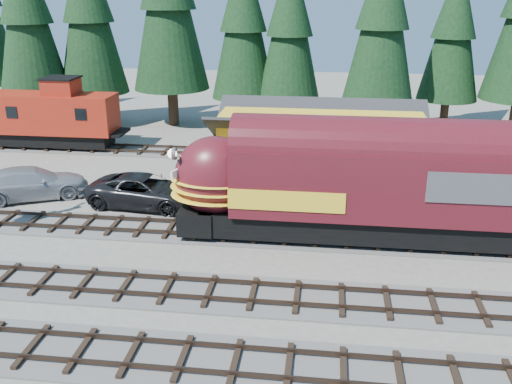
# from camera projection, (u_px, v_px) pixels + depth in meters

# --- Properties ---
(ground) EXTENTS (120.00, 120.00, 0.00)m
(ground) POSITION_uv_depth(u_px,v_px,m) (313.00, 277.00, 24.88)
(ground) COLOR #6B665B
(ground) RESTS_ON ground
(track_spur) EXTENTS (32.00, 3.20, 0.33)m
(track_spur) POSITION_uv_depth(u_px,v_px,m) (187.00, 152.00, 42.78)
(track_spur) COLOR #4C4947
(track_spur) RESTS_ON ground
(depot) EXTENTS (12.80, 7.00, 5.30)m
(depot) POSITION_uv_depth(u_px,v_px,m) (320.00, 146.00, 33.62)
(depot) COLOR yellow
(depot) RESTS_ON ground
(conifer_backdrop) EXTENTS (80.23, 20.09, 16.92)m
(conifer_backdrop) POSITION_uv_depth(u_px,v_px,m) (379.00, 13.00, 44.36)
(conifer_backdrop) COLOR black
(conifer_backdrop) RESTS_ON ground
(locomotive) EXTENTS (17.48, 3.47, 4.75)m
(locomotive) POSITION_uv_depth(u_px,v_px,m) (341.00, 188.00, 27.51)
(locomotive) COLOR black
(locomotive) RESTS_ON ground
(caboose) EXTENTS (9.68, 2.81, 5.04)m
(caboose) POSITION_uv_depth(u_px,v_px,m) (53.00, 116.00, 43.14)
(caboose) COLOR black
(caboose) RESTS_ON ground
(pickup_truck_a) EXTENTS (6.82, 3.69, 1.82)m
(pickup_truck_a) POSITION_uv_depth(u_px,v_px,m) (146.00, 191.00, 32.41)
(pickup_truck_a) COLOR black
(pickup_truck_a) RESTS_ON ground
(pickup_truck_b) EXTENTS (6.92, 5.16, 1.86)m
(pickup_truck_b) POSITION_uv_depth(u_px,v_px,m) (31.00, 183.00, 33.60)
(pickup_truck_b) COLOR #9B9DA3
(pickup_truck_b) RESTS_ON ground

